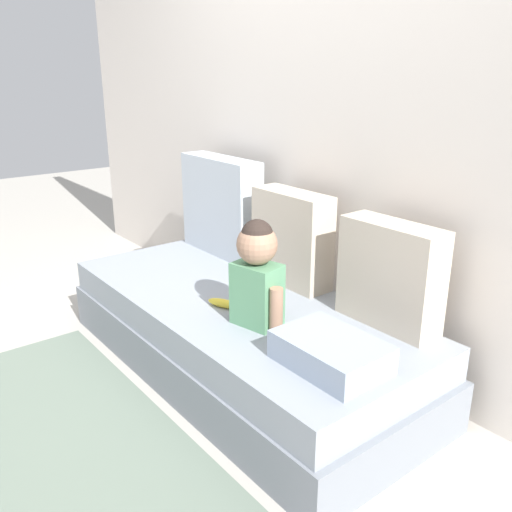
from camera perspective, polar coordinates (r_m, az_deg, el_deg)
name	(u,v)px	position (r m, az deg, el deg)	size (l,w,h in m)	color
ground_plane	(239,368)	(2.80, -1.78, -11.63)	(12.00, 12.00, 0.00)	#B2ADA3
back_wall	(330,99)	(2.79, 7.74, 15.99)	(5.20, 0.10, 2.57)	silver
couch	(239,334)	(2.71, -1.82, -8.18)	(2.00, 0.87, 0.38)	gray
throw_pillow_left	(221,206)	(3.20, -3.68, 5.27)	(0.60, 0.16, 0.57)	#B2BCC6
throw_pillow_center	(292,238)	(2.74, 3.76, 1.90)	(0.45, 0.16, 0.47)	#C1B29E
throw_pillow_right	(390,275)	(2.35, 13.90, -1.93)	(0.46, 0.16, 0.45)	#C1B29E
toddler	(257,271)	(2.27, 0.11, -1.57)	(0.31, 0.18, 0.47)	#568E66
banana	(224,303)	(2.52, -3.37, -4.99)	(0.17, 0.04, 0.04)	yellow
folded_blanket	(331,352)	(2.05, 7.85, -9.99)	(0.40, 0.28, 0.11)	#8E9EB2
floor_rug	(40,447)	(2.45, -21.69, -18.10)	(1.80, 1.00, 0.01)	slate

